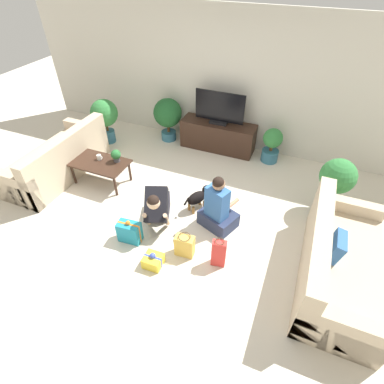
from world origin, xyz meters
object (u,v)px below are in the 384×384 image
Objects in this scene: sofa_left at (58,160)px; coffee_table at (100,164)px; potted_plant_back_right at (272,144)px; potted_plant_back_left at (168,115)px; person_kneeling at (158,206)px; person_sitting at (218,209)px; tv at (219,110)px; mug at (99,157)px; sofa_right at (337,264)px; gift_box_a at (130,232)px; dog at (200,196)px; tv_console at (218,136)px; potted_plant_corner_right at (336,181)px; potted_plant_corner_left at (105,116)px; gift_bag_a at (219,253)px; gift_bag_b at (185,246)px; tabletop_plant at (116,155)px; gift_box_b at (153,260)px.

coffee_table is at bearing 96.84° from sofa_left.
potted_plant_back_left is (-2.21, 0.00, 0.19)m from potted_plant_back_right.
person_sitting is at bearing -3.38° from person_kneeling.
tv reaches higher than mug.
sofa_left is at bearing 84.44° from sofa_right.
gift_box_a is at bearing -135.65° from person_kneeling.
tv_console is at bearing -51.17° from dog.
potted_plant_corner_right is 1.00× the size of potted_plant_corner_left.
person_kneeling reaches higher than gift_bag_a.
sofa_right is 2.72m from potted_plant_back_right.
person_kneeling is at bearing 79.39° from dog.
tabletop_plant is (-1.75, 1.08, 0.38)m from gift_bag_b.
tv_console is at bearing 2.60° from potted_plant_back_left.
sofa_right is at bearing -9.20° from mug.
tabletop_plant is at bearing 128.67° from gift_box_a.
tv_console is 1.88m from dog.
coffee_table is 1.01× the size of tv.
potted_plant_corner_right is at bearing 6.20° from sofa_right.
tv_console is 6.75× the size of tabletop_plant.
gift_bag_a reaches higher than gift_box_b.
tv_console is 2.16m from tabletop_plant.
person_sitting is 2.47× the size of gift_box_a.
sofa_right is 4.02m from mug.
sofa_left is at bearing 148.08° from person_kneeling.
tv_console is 4.22× the size of gift_bag_b.
potted_plant_corner_left is 1.48m from tabletop_plant.
person_kneeling reaches higher than potted_plant_back_right.
sofa_right is at bearing -45.69° from tv_console.
sofa_right is 2.37× the size of person_kneeling.
gift_box_b is at bearing -135.44° from potted_plant_corner_right.
potted_plant_back_right is at bearing 118.88° from sofa_left.
coffee_table is at bearing 15.36° from person_sitting.
potted_plant_back_left is 3.38m from gift_box_b.
potted_plant_corner_right is at bearing -26.21° from tv.
coffee_table is 1.09× the size of potted_plant_back_left.
mug is (-1.58, -1.81, 0.18)m from tv_console.
potted_plant_corner_left reaches higher than person_kneeling.
tv is at bearing 153.79° from potted_plant_corner_right.
potted_plant_corner_left is 3.53m from gift_bag_b.
tv_console is (2.40, 1.98, -0.01)m from sofa_left.
potted_plant_back_left is (1.30, 1.93, 0.27)m from sofa_left.
gift_box_b is (-2.22, -0.70, -0.21)m from sofa_right.
coffee_table is 2.18× the size of gift_bag_a.
person_kneeling is at bearing -93.13° from tv_console.
person_kneeling reaches higher than gift_box_a.
potted_plant_corner_right is at bearing 10.40° from mug.
person_kneeling reaches higher than tabletop_plant.
sofa_left reaches higher than dog.
potted_plant_back_right is (1.10, -0.05, 0.09)m from tv_console.
person_kneeling is (-2.52, 0.04, 0.04)m from sofa_right.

